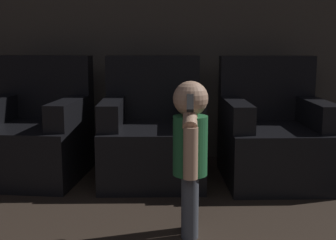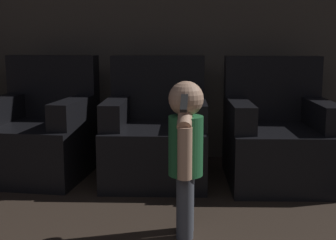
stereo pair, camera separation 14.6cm
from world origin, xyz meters
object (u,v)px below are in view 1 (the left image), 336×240
object	(u,v)px
armchair_left	(35,136)
armchair_right	(273,138)
armchair_middle	(152,137)
person_toddler	(190,146)

from	to	relation	value
armchair_left	armchair_right	xyz separation A→B (m)	(1.91, -0.00, 0.00)
armchair_left	armchair_middle	size ratio (longest dim) A/B	1.00
armchair_middle	armchair_right	world-z (taller)	same
armchair_left	armchair_middle	bearing A→B (deg)	3.63
armchair_left	person_toddler	bearing A→B (deg)	-37.87
person_toddler	armchair_middle	bearing A→B (deg)	-165.77
armchair_right	person_toddler	world-z (taller)	armchair_right
armchair_middle	armchair_right	distance (m)	0.96
armchair_middle	armchair_right	xyz separation A→B (m)	(0.96, -0.00, 0.00)
armchair_right	person_toddler	size ratio (longest dim) A/B	1.10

